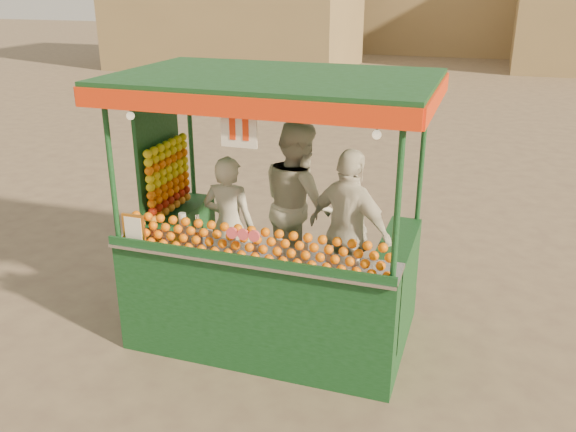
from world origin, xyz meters
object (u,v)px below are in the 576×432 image
(juice_cart, at_px, (264,260))
(vendor_right, at_px, (349,232))
(vendor_middle, at_px, (298,204))
(vendor_left, at_px, (229,226))

(juice_cart, relative_size, vendor_right, 1.75)
(juice_cart, height_order, vendor_middle, juice_cart)
(juice_cart, xyz_separation_m, vendor_right, (0.81, 0.34, 0.29))
(vendor_middle, bearing_deg, juice_cart, 132.36)
(vendor_left, bearing_deg, vendor_right, -179.70)
(juice_cart, height_order, vendor_right, juice_cart)
(juice_cart, distance_m, vendor_middle, 0.85)
(vendor_left, bearing_deg, juice_cart, 149.17)
(juice_cart, distance_m, vendor_right, 0.93)
(vendor_left, relative_size, vendor_middle, 0.83)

